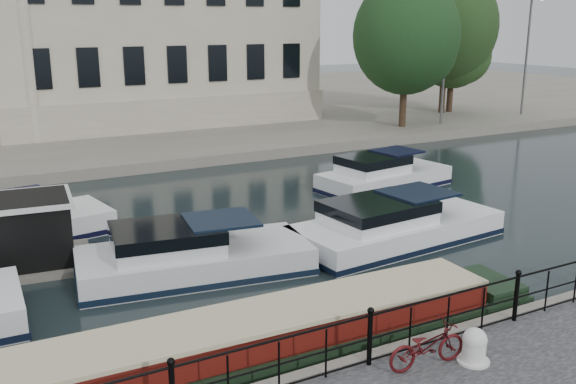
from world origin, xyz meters
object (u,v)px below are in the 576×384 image
object	(u,v)px
harbour_hut	(30,236)
mooring_bollard	(474,346)
bicycle	(427,346)
narrowboat	(249,352)

from	to	relation	value
harbour_hut	mooring_bollard	bearing A→B (deg)	-52.59
bicycle	harbour_hut	distance (m)	12.30
bicycle	harbour_hut	xyz separation A→B (m)	(-5.87, 10.82, -0.05)
mooring_bollard	narrowboat	size ratio (longest dim) A/B	0.05
mooring_bollard	harbour_hut	world-z (taller)	harbour_hut
narrowboat	harbour_hut	xyz separation A→B (m)	(-3.19, 8.36, 0.59)
mooring_bollard	bicycle	bearing A→B (deg)	161.38
bicycle	harbour_hut	bearing A→B (deg)	33.12
mooring_bollard	harbour_hut	size ratio (longest dim) A/B	0.20
mooring_bollard	narrowboat	world-z (taller)	mooring_bollard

